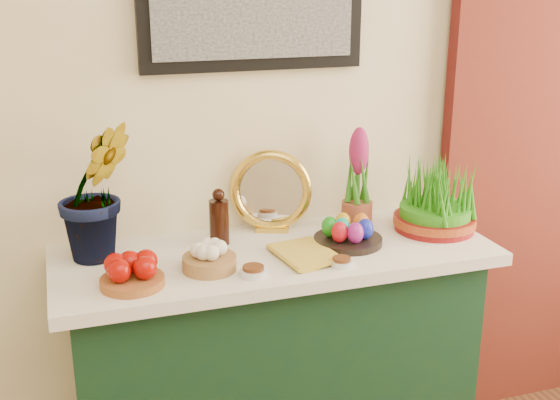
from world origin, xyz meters
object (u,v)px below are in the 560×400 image
(mirror, at_px, (271,192))
(wheatgrass_sabzeh, at_px, (436,202))
(sideboard, at_px, (275,375))
(book, at_px, (281,258))
(hyacinth_green, at_px, (95,169))

(mirror, bearing_deg, wheatgrass_sabzeh, -18.27)
(sideboard, height_order, book, book)
(book, xyz_separation_m, wheatgrass_sabzeh, (0.59, 0.11, 0.09))
(book, bearing_deg, wheatgrass_sabzeh, 1.87)
(mirror, bearing_deg, sideboard, -103.49)
(mirror, xyz_separation_m, book, (-0.06, -0.29, -0.12))
(sideboard, height_order, mirror, mirror)
(sideboard, relative_size, book, 5.98)
(mirror, bearing_deg, book, -101.39)
(sideboard, xyz_separation_m, book, (-0.02, -0.11, 0.48))
(sideboard, xyz_separation_m, wheatgrass_sabzeh, (0.57, -0.00, 0.57))
(sideboard, distance_m, book, 0.49)
(hyacinth_green, bearing_deg, wheatgrass_sabzeh, -19.04)
(hyacinth_green, height_order, mirror, hyacinth_green)
(sideboard, distance_m, wheatgrass_sabzeh, 0.81)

